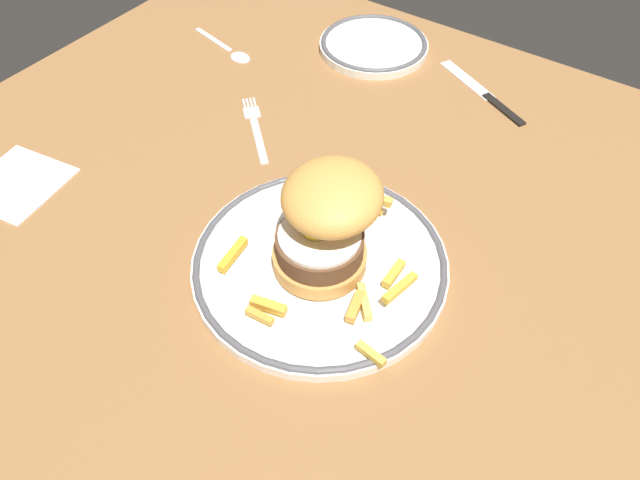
{
  "coord_description": "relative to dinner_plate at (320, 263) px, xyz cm",
  "views": [
    {
      "loc": [
        18.22,
        -36.08,
        51.48
      ],
      "look_at": [
        -5.1,
        -2.42,
        4.6
      ],
      "focal_mm": 33.73,
      "sensor_mm": 36.0,
      "label": 1
    }
  ],
  "objects": [
    {
      "name": "burger",
      "position": [
        0.4,
        0.46,
        6.3
      ],
      "size": [
        10.56,
        12.39,
        11.39
      ],
      "color": "#CD8B42",
      "rests_on": "dinner_plate"
    },
    {
      "name": "fork",
      "position": [
        -21.06,
        14.99,
        -0.66
      ],
      "size": [
        11.57,
        10.72,
        0.36
      ],
      "color": "silver",
      "rests_on": "ground_plane"
    },
    {
      "name": "side_plate",
      "position": [
        -18.1,
        40.91,
        -0.0
      ],
      "size": [
        17.01,
        17.01,
        1.6
      ],
      "color": "white",
      "rests_on": "ground_plane"
    },
    {
      "name": "fries_pile",
      "position": [
        2.17,
        0.2,
        1.56
      ],
      "size": [
        20.93,
        22.22,
        2.67
      ],
      "color": "gold",
      "rests_on": "dinner_plate"
    },
    {
      "name": "knife",
      "position": [
        2.17,
        39.44,
        -0.58
      ],
      "size": [
        16.78,
        9.37,
        0.7
      ],
      "color": "black",
      "rests_on": "ground_plane"
    },
    {
      "name": "napkin",
      "position": [
        -38.4,
        -10.51,
        -0.64
      ],
      "size": [
        12.24,
        12.38,
        0.4
      ],
      "primitive_type": "cube",
      "rotation": [
        0.0,
        0.0,
        0.15
      ],
      "color": "white",
      "rests_on": "ground_plane"
    },
    {
      "name": "dinner_plate",
      "position": [
        0.0,
        0.0,
        0.0
      ],
      "size": [
        27.82,
        27.82,
        1.6
      ],
      "color": "white",
      "rests_on": "ground_plane"
    },
    {
      "name": "spoon",
      "position": [
        -35.32,
        27.49,
        -0.48
      ],
      "size": [
        13.35,
        4.54,
        0.9
      ],
      "color": "silver",
      "rests_on": "ground_plane"
    },
    {
      "name": "ground_plane",
      "position": [
        5.1,
        2.42,
        -2.84
      ],
      "size": [
        127.71,
        102.89,
        4.0
      ],
      "primitive_type": "cube",
      "color": "brown"
    }
  ]
}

